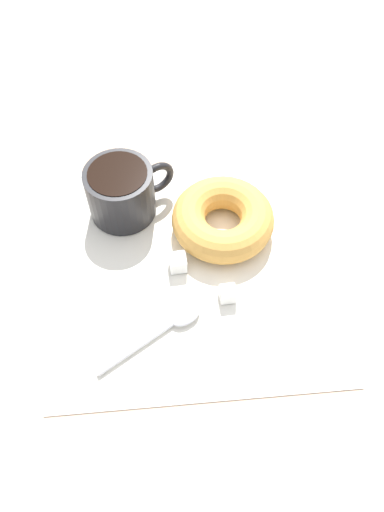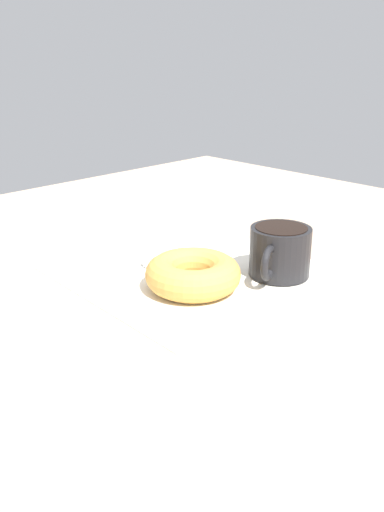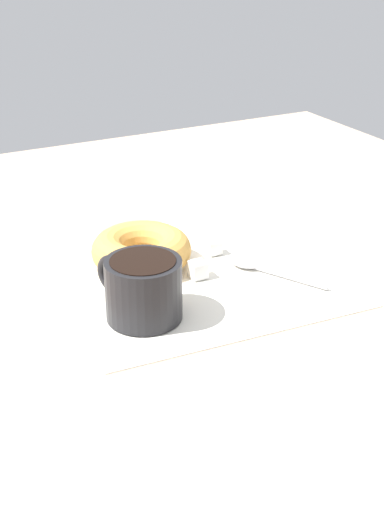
{
  "view_description": "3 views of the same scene",
  "coord_description": "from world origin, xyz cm",
  "px_view_note": "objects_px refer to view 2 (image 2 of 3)",
  "views": [
    {
      "loc": [
        32.25,
        -1.94,
        48.76
      ],
      "look_at": [
        2.21,
        2.62,
        2.3
      ],
      "focal_mm": 35.0,
      "sensor_mm": 36.0,
      "label": 1
    },
    {
      "loc": [
        -49.24,
        53.35,
        29.44
      ],
      "look_at": [
        2.21,
        2.62,
        2.3
      ],
      "focal_mm": 40.0,
      "sensor_mm": 36.0,
      "label": 2
    },
    {
      "loc": [
        -32.56,
        -64.54,
        38.67
      ],
      "look_at": [
        2.21,
        2.62,
        2.3
      ],
      "focal_mm": 50.0,
      "sensor_mm": 36.0,
      "label": 3
    }
  ],
  "objects_px": {
    "coffee_cup": "(280,251)",
    "sugar_cube_extra": "(201,260)",
    "spoon": "(174,249)",
    "donut": "(193,274)",
    "sugar_cube": "(152,261)"
  },
  "relations": [
    {
      "from": "donut",
      "to": "sugar_cube",
      "type": "relative_size",
      "value": 7.07
    },
    {
      "from": "donut",
      "to": "sugar_cube",
      "type": "distance_m",
      "value": 0.09
    },
    {
      "from": "coffee_cup",
      "to": "sugar_cube",
      "type": "height_order",
      "value": "coffee_cup"
    },
    {
      "from": "coffee_cup",
      "to": "spoon",
      "type": "height_order",
      "value": "coffee_cup"
    },
    {
      "from": "coffee_cup",
      "to": "sugar_cube_extra",
      "type": "bearing_deg",
      "value": 29.8
    },
    {
      "from": "coffee_cup",
      "to": "donut",
      "type": "height_order",
      "value": "coffee_cup"
    },
    {
      "from": "spoon",
      "to": "sugar_cube_extra",
      "type": "height_order",
      "value": "sugar_cube_extra"
    },
    {
      "from": "coffee_cup",
      "to": "spoon",
      "type": "bearing_deg",
      "value": 12.9
    },
    {
      "from": "spoon",
      "to": "sugar_cube",
      "type": "xyz_separation_m",
      "value": [
        -0.02,
        0.06,
        0.0
      ]
    },
    {
      "from": "spoon",
      "to": "sugar_cube",
      "type": "relative_size",
      "value": 6.96
    },
    {
      "from": "donut",
      "to": "sugar_cube",
      "type": "xyz_separation_m",
      "value": [
        0.09,
        -0.01,
        -0.01
      ]
    },
    {
      "from": "donut",
      "to": "sugar_cube_extra",
      "type": "distance_m",
      "value": 0.08
    },
    {
      "from": "sugar_cube",
      "to": "donut",
      "type": "bearing_deg",
      "value": 173.03
    },
    {
      "from": "sugar_cube_extra",
      "to": "sugar_cube",
      "type": "bearing_deg",
      "value": 45.49
    },
    {
      "from": "spoon",
      "to": "sugar_cube",
      "type": "distance_m",
      "value": 0.07
    }
  ]
}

